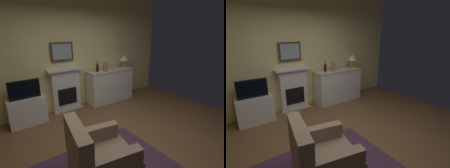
{
  "view_description": "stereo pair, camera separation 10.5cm",
  "coord_description": "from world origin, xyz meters",
  "views": [
    {
      "loc": [
        -1.71,
        -1.93,
        1.96
      ],
      "look_at": [
        0.17,
        0.55,
        1.0
      ],
      "focal_mm": 27.2,
      "sensor_mm": 36.0,
      "label": 1
    },
    {
      "loc": [
        -1.63,
        -2.0,
        1.96
      ],
      "look_at": [
        0.17,
        0.55,
        1.0
      ],
      "focal_mm": 27.2,
      "sensor_mm": 36.0,
      "label": 2
    }
  ],
  "objects": [
    {
      "name": "fireplace_unit",
      "position": [
        -0.18,
        2.06,
        0.55
      ],
      "size": [
        0.87,
        0.3,
        1.1
      ],
      "color": "white",
      "rests_on": "ground_plane"
    },
    {
      "name": "tv_set",
      "position": [
        -1.15,
        1.87,
        0.8
      ],
      "size": [
        0.62,
        0.07,
        0.4
      ],
      "color": "black",
      "rests_on": "tv_cabinet"
    },
    {
      "name": "table_lamp",
      "position": [
        1.62,
        1.88,
        1.2
      ],
      "size": [
        0.26,
        0.26,
        0.4
      ],
      "color": "#B79338",
      "rests_on": "sideboard_cabinet"
    },
    {
      "name": "framed_picture",
      "position": [
        -0.18,
        2.1,
        1.5
      ],
      "size": [
        0.55,
        0.04,
        0.45
      ],
      "color": "#473323"
    },
    {
      "name": "wine_glass_center",
      "position": [
        1.15,
        1.86,
        1.05
      ],
      "size": [
        0.07,
        0.07,
        0.16
      ],
      "color": "silver",
      "rests_on": "sideboard_cabinet"
    },
    {
      "name": "wine_bottle",
      "position": [
        0.7,
        1.91,
        1.03
      ],
      "size": [
        0.08,
        0.08,
        0.29
      ],
      "color": "#331419",
      "rests_on": "sideboard_cabinet"
    },
    {
      "name": "ground_plane",
      "position": [
        0.0,
        0.0,
        -0.05
      ],
      "size": [
        6.21,
        4.43,
        0.1
      ],
      "primitive_type": "cube",
      "color": "brown",
      "rests_on": "ground"
    },
    {
      "name": "wine_glass_left",
      "position": [
        1.04,
        1.89,
        1.05
      ],
      "size": [
        0.07,
        0.07,
        0.16
      ],
      "color": "silver",
      "rests_on": "sideboard_cabinet"
    },
    {
      "name": "wall_rear",
      "position": [
        0.0,
        2.18,
        1.46
      ],
      "size": [
        6.21,
        0.06,
        2.92
      ],
      "primitive_type": "cube",
      "color": "#EAD68C",
      "rests_on": "ground_plane"
    },
    {
      "name": "armchair",
      "position": [
        -0.75,
        -0.36,
        0.38
      ],
      "size": [
        0.94,
        0.9,
        0.92
      ],
      "color": "#8C7259",
      "rests_on": "ground_plane"
    },
    {
      "name": "tv_cabinet",
      "position": [
        -1.15,
        1.89,
        0.3
      ],
      "size": [
        0.75,
        0.42,
        0.6
      ],
      "color": "white",
      "rests_on": "ground_plane"
    },
    {
      "name": "sideboard_cabinet",
      "position": [
        1.11,
        1.88,
        0.46
      ],
      "size": [
        1.39,
        0.49,
        0.92
      ],
      "color": "white",
      "rests_on": "ground_plane"
    },
    {
      "name": "vase_decorative",
      "position": [
        0.9,
        1.83,
        1.06
      ],
      "size": [
        0.11,
        0.11,
        0.28
      ],
      "color": "#9E7F5B",
      "rests_on": "sideboard_cabinet"
    }
  ]
}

